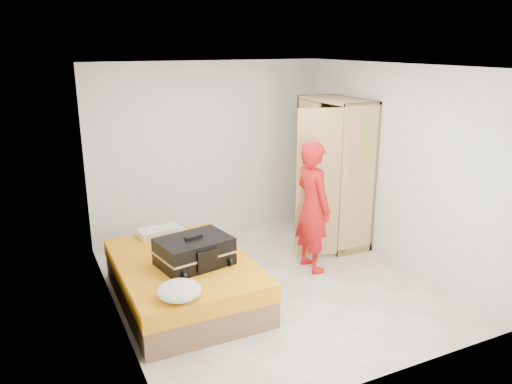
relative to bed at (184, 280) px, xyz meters
name	(u,v)px	position (x,y,z in m)	size (l,w,h in m)	color
room	(270,182)	(1.05, -0.08, 1.05)	(4.00, 4.02, 2.60)	beige
bed	(184,280)	(0.00, 0.00, 0.00)	(1.42, 2.02, 0.50)	brown
wardrobe	(332,176)	(2.50, 0.79, 0.75)	(1.15, 1.20, 2.10)	#D8B969
person	(313,207)	(1.75, 0.10, 0.59)	(0.62, 0.40, 1.69)	red
suitcase	(194,251)	(0.08, -0.16, 0.40)	(0.87, 0.70, 0.33)	black
round_cushion	(179,291)	(-0.30, -0.83, 0.33)	(0.43, 0.43, 0.16)	white
pillow	(160,232)	(-0.04, 0.85, 0.30)	(0.53, 0.27, 0.10)	white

